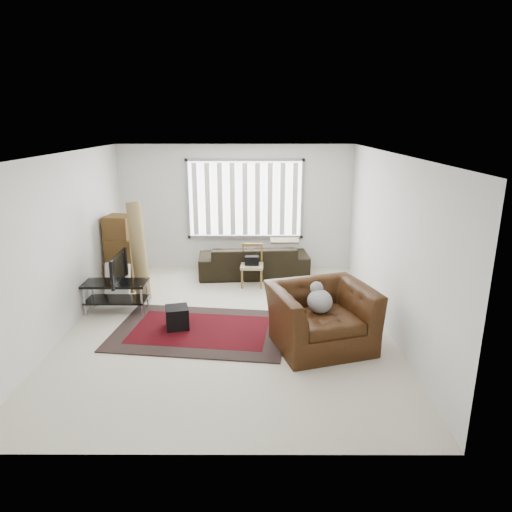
{
  "coord_description": "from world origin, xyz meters",
  "views": [
    {
      "loc": [
        0.46,
        -6.75,
        3.15
      ],
      "look_at": [
        0.44,
        0.36,
        1.05
      ],
      "focal_mm": 32.0,
      "sensor_mm": 36.0,
      "label": 1
    }
  ],
  "objects_px": {
    "moving_boxes": "(122,255)",
    "armchair": "(321,313)",
    "side_chair": "(252,263)",
    "tv_stand": "(116,290)",
    "sofa": "(254,256)"
  },
  "relations": [
    {
      "from": "moving_boxes",
      "to": "armchair",
      "type": "height_order",
      "value": "moving_boxes"
    },
    {
      "from": "tv_stand",
      "to": "side_chair",
      "type": "distance_m",
      "value": 2.65
    },
    {
      "from": "tv_stand",
      "to": "side_chair",
      "type": "height_order",
      "value": "side_chair"
    },
    {
      "from": "moving_boxes",
      "to": "side_chair",
      "type": "relative_size",
      "value": 1.75
    },
    {
      "from": "tv_stand",
      "to": "moving_boxes",
      "type": "height_order",
      "value": "moving_boxes"
    },
    {
      "from": "side_chair",
      "to": "armchair",
      "type": "bearing_deg",
      "value": -66.45
    },
    {
      "from": "side_chair",
      "to": "tv_stand",
      "type": "bearing_deg",
      "value": -148.82
    },
    {
      "from": "side_chair",
      "to": "armchair",
      "type": "relative_size",
      "value": 0.49
    },
    {
      "from": "sofa",
      "to": "armchair",
      "type": "bearing_deg",
      "value": 103.27
    },
    {
      "from": "tv_stand",
      "to": "moving_boxes",
      "type": "relative_size",
      "value": 0.74
    },
    {
      "from": "tv_stand",
      "to": "sofa",
      "type": "xyz_separation_m",
      "value": [
        2.33,
        1.92,
        0.05
      ]
    },
    {
      "from": "tv_stand",
      "to": "sofa",
      "type": "height_order",
      "value": "sofa"
    },
    {
      "from": "moving_boxes",
      "to": "armchair",
      "type": "distance_m",
      "value": 4.27
    },
    {
      "from": "moving_boxes",
      "to": "side_chair",
      "type": "xyz_separation_m",
      "value": [
        2.51,
        0.14,
        -0.21
      ]
    },
    {
      "from": "moving_boxes",
      "to": "sofa",
      "type": "xyz_separation_m",
      "value": [
        2.53,
        0.75,
        -0.23
      ]
    }
  ]
}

